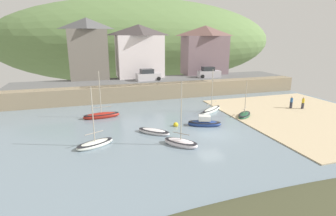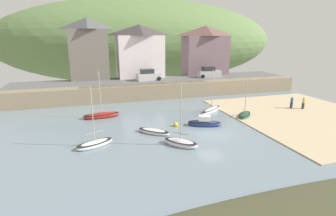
{
  "view_description": "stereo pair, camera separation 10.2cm",
  "coord_description": "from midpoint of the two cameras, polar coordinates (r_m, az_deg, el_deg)",
  "views": [
    {
      "loc": [
        -12.07,
        -23.24,
        9.82
      ],
      "look_at": [
        -3.1,
        5.27,
        1.61
      ],
      "focal_mm": 28.3,
      "sensor_mm": 36.0,
      "label": 1
    },
    {
      "loc": [
        -11.97,
        -23.27,
        9.82
      ],
      "look_at": [
        -3.1,
        5.27,
        1.61
      ],
      "focal_mm": 28.3,
      "sensor_mm": 36.0,
      "label": 2
    }
  ],
  "objects": [
    {
      "name": "sailboat_white_hull",
      "position": [
        34.36,
        16.22,
        -1.47
      ],
      "size": [
        3.2,
        3.13,
        4.64
      ],
      "rotation": [
        0.0,
        0.0,
        0.76
      ],
      "color": "#205034",
      "rests_on": "ground"
    },
    {
      "name": "sailboat_far_left",
      "position": [
        25.37,
        -15.37,
        -7.4
      ],
      "size": [
        3.8,
        2.73,
        5.7
      ],
      "rotation": [
        0.0,
        0.0,
        0.45
      ],
      "color": "white",
      "rests_on": "ground"
    },
    {
      "name": "ground",
      "position": [
        21.46,
        24.71,
        -12.89
      ],
      "size": [
        48.0,
        41.0,
        0.61
      ],
      "color": "gray"
    },
    {
      "name": "parked_car_by_wall",
      "position": [
        49.43,
        8.92,
        7.49
      ],
      "size": [
        4.22,
        2.02,
        1.95
      ],
      "rotation": [
        0.0,
        0.0,
        -0.08
      ],
      "color": "#BDBAC3",
      "rests_on": "ground"
    },
    {
      "name": "fishing_boat_green",
      "position": [
        33.68,
        -14.03,
        -1.55
      ],
      "size": [
        4.54,
        1.71,
        5.93
      ],
      "rotation": [
        0.0,
        0.0,
        0.1
      ],
      "color": "maroon",
      "rests_on": "ground"
    },
    {
      "name": "waterfront_building_centre",
      "position": [
        49.49,
        -6.09,
        12.18
      ],
      "size": [
        8.43,
        5.68,
        9.34
      ],
      "color": "white",
      "rests_on": "ground"
    },
    {
      "name": "hillside_backdrop",
      "position": [
        80.18,
        -5.59,
        14.14
      ],
      "size": [
        80.0,
        44.0,
        23.47
      ],
      "color": "#608048",
      "rests_on": "ground"
    },
    {
      "name": "waterfront_building_right",
      "position": [
        53.61,
        8.09,
        12.33
      ],
      "size": [
        8.87,
        4.62,
        9.28
      ],
      "color": "slate",
      "rests_on": "ground"
    },
    {
      "name": "dinghy_open_wooden",
      "position": [
        24.63,
        2.83,
        -7.45
      ],
      "size": [
        3.26,
        3.38,
        6.17
      ],
      "rotation": [
        0.0,
        0.0,
        -0.83
      ],
      "color": "white",
      "rests_on": "ground"
    },
    {
      "name": "parked_car_near_slipway",
      "position": [
        45.6,
        -4.2,
        6.98
      ],
      "size": [
        4.24,
        2.08,
        1.95
      ],
      "rotation": [
        0.0,
        0.0,
        0.09
      ],
      "color": "#BAB7BC",
      "rests_on": "ground"
    },
    {
      "name": "waterfront_building_left",
      "position": [
        48.51,
        -16.69,
        12.18
      ],
      "size": [
        6.71,
        4.4,
        10.33
      ],
      "color": "slate",
      "rests_on": "ground"
    },
    {
      "name": "person_on_slipway",
      "position": [
        40.28,
        25.17,
        1.21
      ],
      "size": [
        0.34,
        0.34,
        1.62
      ],
      "color": "#282833",
      "rests_on": "ground"
    },
    {
      "name": "sailboat_blue_trim",
      "position": [
        35.61,
        9.41,
        -0.42
      ],
      "size": [
        4.29,
        3.52,
        5.8
      ],
      "rotation": [
        0.0,
        0.0,
        0.63
      ],
      "color": "white",
      "rests_on": "ground"
    },
    {
      "name": "mooring_buoy",
      "position": [
        29.68,
        1.78,
        -3.62
      ],
      "size": [
        0.56,
        0.56,
        0.56
      ],
      "color": "yellow",
      "rests_on": "ground"
    },
    {
      "name": "rowboat_small_beached",
      "position": [
        27.56,
        -2.98,
        -5.09
      ],
      "size": [
        3.4,
        3.25,
        0.62
      ],
      "rotation": [
        0.0,
        0.0,
        -0.74
      ],
      "color": "white",
      "rests_on": "ground"
    },
    {
      "name": "quay_seawall",
      "position": [
        43.33,
        -0.81,
        4.1
      ],
      "size": [
        48.0,
        9.4,
        2.4
      ],
      "color": "gray",
      "rests_on": "ground"
    },
    {
      "name": "person_near_water",
      "position": [
        40.56,
        27.22,
        1.06
      ],
      "size": [
        0.34,
        0.34,
        1.62
      ],
      "color": "#282833",
      "rests_on": "ground"
    },
    {
      "name": "sailboat_tall_mast",
      "position": [
        30.09,
        7.92,
        -3.17
      ],
      "size": [
        3.95,
        2.69,
        1.34
      ],
      "rotation": [
        0.0,
        0.0,
        -0.4
      ],
      "color": "navy",
      "rests_on": "ground"
    }
  ]
}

